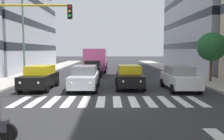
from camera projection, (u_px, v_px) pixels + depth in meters
name	position (u px, v px, depth m)	size (l,w,h in m)	color
ground_plane	(109.00, 101.00, 12.58)	(180.00, 180.00, 0.00)	#2D2D30
building_left_block_0	(217.00, 11.00, 33.07)	(10.63, 20.63, 17.24)	#ADB2BC
building_right_block_0	(1.00, 14.00, 32.74)	(10.63, 20.87, 16.13)	#ADB2BC
crosswalk_markings	(109.00, 101.00, 12.58)	(10.35, 2.80, 0.01)	silver
lane_arrow_0	(224.00, 140.00, 7.13)	(0.50, 2.20, 0.01)	silver
car_0	(179.00, 78.00, 16.12)	(2.02, 4.44, 1.72)	silver
car_1	(129.00, 76.00, 17.01)	(2.02, 4.44, 1.72)	black
car_2	(85.00, 77.00, 16.21)	(2.02, 4.44, 1.72)	#B2B7BC
car_3	(40.00, 77.00, 16.37)	(2.02, 4.44, 1.72)	black
car_row2_0	(93.00, 68.00, 24.71)	(2.02, 4.44, 1.72)	black
bus_behind_traffic	(97.00, 57.00, 30.75)	(2.78, 10.50, 3.00)	#DB5193
traffic_light_gantry	(11.00, 34.00, 12.55)	(4.97, 0.36, 5.50)	#AD991E
street_lamp_right	(28.00, 30.00, 20.74)	(2.79, 0.28, 7.50)	#4C6B56
street_tree_1	(212.00, 47.00, 19.39)	(2.45, 2.45, 4.22)	#513823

